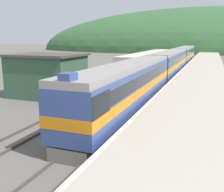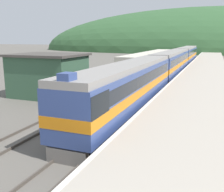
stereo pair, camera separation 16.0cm
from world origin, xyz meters
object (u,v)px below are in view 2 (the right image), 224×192
Objects in this scene: carriage_second at (172,63)px; carriage_third at (187,55)px; siding_train at (150,62)px; express_train_lead_car at (129,86)px.

carriage_third is at bearing 90.00° from carriage_second.
carriage_second is at bearing -37.01° from siding_train.
carriage_second is 0.80× the size of siding_train.
express_train_lead_car is at bearing -90.00° from carriage_second.
express_train_lead_car is 23.05m from carriage_second.
siding_train is (-4.51, 3.40, -0.34)m from carriage_second.
carriage_third is at bearing 90.00° from express_train_lead_car.
siding_train is (-4.51, -20.49, -0.34)m from carriage_third.
carriage_second is at bearing -90.00° from carriage_third.
carriage_second and carriage_third have the same top height.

